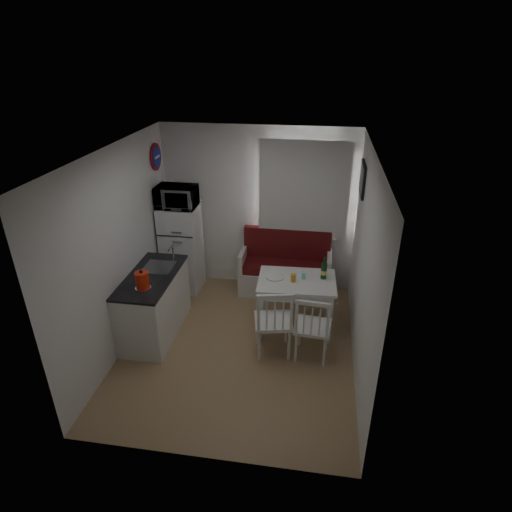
# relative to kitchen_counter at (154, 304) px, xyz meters

# --- Properties ---
(floor) EXTENTS (3.00, 3.50, 0.02)m
(floor) POSITION_rel_kitchen_counter_xyz_m (1.20, -0.16, -0.46)
(floor) COLOR tan
(floor) RESTS_ON ground
(ceiling) EXTENTS (3.00, 3.50, 0.02)m
(ceiling) POSITION_rel_kitchen_counter_xyz_m (1.20, -0.16, 2.14)
(ceiling) COLOR white
(ceiling) RESTS_ON wall_back
(wall_back) EXTENTS (3.00, 0.02, 2.60)m
(wall_back) POSITION_rel_kitchen_counter_xyz_m (1.20, 1.59, 0.84)
(wall_back) COLOR white
(wall_back) RESTS_ON floor
(wall_front) EXTENTS (3.00, 0.02, 2.60)m
(wall_front) POSITION_rel_kitchen_counter_xyz_m (1.20, -1.91, 0.84)
(wall_front) COLOR white
(wall_front) RESTS_ON floor
(wall_left) EXTENTS (0.02, 3.50, 2.60)m
(wall_left) POSITION_rel_kitchen_counter_xyz_m (-0.30, -0.16, 0.84)
(wall_left) COLOR white
(wall_left) RESTS_ON floor
(wall_right) EXTENTS (0.02, 3.50, 2.60)m
(wall_right) POSITION_rel_kitchen_counter_xyz_m (2.70, -0.16, 0.84)
(wall_right) COLOR white
(wall_right) RESTS_ON floor
(window) EXTENTS (1.22, 0.06, 1.47)m
(window) POSITION_rel_kitchen_counter_xyz_m (1.90, 1.56, 1.17)
(window) COLOR white
(window) RESTS_ON wall_back
(curtain) EXTENTS (1.35, 0.02, 1.50)m
(curtain) POSITION_rel_kitchen_counter_xyz_m (1.90, 1.49, 1.22)
(curtain) COLOR white
(curtain) RESTS_ON wall_back
(kitchen_counter) EXTENTS (0.62, 1.32, 1.16)m
(kitchen_counter) POSITION_rel_kitchen_counter_xyz_m (0.00, 0.00, 0.00)
(kitchen_counter) COLOR white
(kitchen_counter) RESTS_ON floor
(wall_sign) EXTENTS (0.03, 0.40, 0.40)m
(wall_sign) POSITION_rel_kitchen_counter_xyz_m (-0.27, 1.29, 1.69)
(wall_sign) COLOR navy
(wall_sign) RESTS_ON wall_left
(picture_frame) EXTENTS (0.04, 0.52, 0.42)m
(picture_frame) POSITION_rel_kitchen_counter_xyz_m (2.67, 0.94, 1.59)
(picture_frame) COLOR black
(picture_frame) RESTS_ON wall_right
(bench) EXTENTS (1.45, 0.56, 1.03)m
(bench) POSITION_rel_kitchen_counter_xyz_m (1.68, 1.36, -0.11)
(bench) COLOR white
(bench) RESTS_ON floor
(dining_table) EXTENTS (1.07, 0.77, 0.78)m
(dining_table) POSITION_rel_kitchen_counter_xyz_m (1.91, 0.38, 0.24)
(dining_table) COLOR white
(dining_table) RESTS_ON floor
(chair_left) EXTENTS (0.55, 0.53, 0.53)m
(chair_left) POSITION_rel_kitchen_counter_xyz_m (1.66, -0.30, 0.16)
(chair_left) COLOR white
(chair_left) RESTS_ON floor
(chair_right) EXTENTS (0.47, 0.45, 0.50)m
(chair_right) POSITION_rel_kitchen_counter_xyz_m (2.16, -0.29, 0.12)
(chair_right) COLOR white
(chair_right) RESTS_ON floor
(fridge) EXTENTS (0.57, 0.57, 1.42)m
(fridge) POSITION_rel_kitchen_counter_xyz_m (0.02, 1.24, 0.26)
(fridge) COLOR white
(fridge) RESTS_ON floor
(microwave) EXTENTS (0.59, 0.40, 0.33)m
(microwave) POSITION_rel_kitchen_counter_xyz_m (0.02, 1.19, 1.13)
(microwave) COLOR white
(microwave) RESTS_ON fridge
(kettle) EXTENTS (0.20, 0.20, 0.27)m
(kettle) POSITION_rel_kitchen_counter_xyz_m (0.05, -0.37, 0.58)
(kettle) COLOR red
(kettle) RESTS_ON kitchen_counter
(wine_bottle) EXTENTS (0.08, 0.08, 0.32)m
(wine_bottle) POSITION_rel_kitchen_counter_xyz_m (2.26, 0.48, 0.49)
(wine_bottle) COLOR #123B21
(wine_bottle) RESTS_ON dining_table
(drinking_glass_orange) EXTENTS (0.07, 0.07, 0.11)m
(drinking_glass_orange) POSITION_rel_kitchen_counter_xyz_m (1.86, 0.33, 0.38)
(drinking_glass_orange) COLOR gold
(drinking_glass_orange) RESTS_ON dining_table
(drinking_glass_blue) EXTENTS (0.06, 0.06, 0.09)m
(drinking_glass_blue) POSITION_rel_kitchen_counter_xyz_m (1.99, 0.43, 0.37)
(drinking_glass_blue) COLOR #92E5F8
(drinking_glass_blue) RESTS_ON dining_table
(plate) EXTENTS (0.25, 0.25, 0.02)m
(plate) POSITION_rel_kitchen_counter_xyz_m (1.61, 0.40, 0.34)
(plate) COLOR white
(plate) RESTS_ON dining_table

